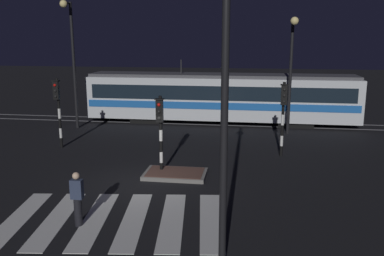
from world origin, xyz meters
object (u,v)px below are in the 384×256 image
object	(u,v)px
traffic_light_median_centre	(160,123)
tram	(221,97)
street_lamp_near_kerb	(224,84)
street_lamp_trackside_left	(71,50)
street_lamp_trackside_right	(291,61)
traffic_light_corner_far_right	(283,108)
traffic_light_corner_far_left	(58,103)
pedestrian_waiting_at_kerb	(77,199)

from	to	relation	value
traffic_light_median_centre	tram	size ratio (longest dim) A/B	0.19
street_lamp_near_kerb	street_lamp_trackside_left	xyz separation A→B (m)	(-10.21, 14.84, 0.20)
street_lamp_near_kerb	tram	world-z (taller)	street_lamp_near_kerb
street_lamp_trackside_right	tram	xyz separation A→B (m)	(-4.18, 2.83, -2.52)
traffic_light_median_centre	street_lamp_trackside_left	xyz separation A→B (m)	(-7.14, 7.77, 2.65)
street_lamp_near_kerb	tram	bearing A→B (deg)	94.55
traffic_light_corner_far_right	street_lamp_near_kerb	world-z (taller)	street_lamp_near_kerb
traffic_light_corner_far_left	pedestrian_waiting_at_kerb	distance (m)	9.73
traffic_light_corner_far_right	street_lamp_near_kerb	size ratio (longest dim) A/B	0.49
pedestrian_waiting_at_kerb	tram	bearing A→B (deg)	79.02
street_lamp_near_kerb	pedestrian_waiting_at_kerb	world-z (taller)	street_lamp_near_kerb
traffic_light_median_centre	traffic_light_corner_far_right	xyz separation A→B (m)	(5.16, 3.33, 0.19)
street_lamp_near_kerb	tram	xyz separation A→B (m)	(-1.42, 17.85, -2.87)
street_lamp_trackside_right	traffic_light_corner_far_left	bearing A→B (deg)	-158.70
traffic_light_median_centre	street_lamp_trackside_left	bearing A→B (deg)	132.62
traffic_light_median_centre	street_lamp_trackside_left	distance (m)	10.88
traffic_light_corner_far_left	pedestrian_waiting_at_kerb	size ratio (longest dim) A/B	2.10
street_lamp_near_kerb	street_lamp_trackside_right	world-z (taller)	street_lamp_near_kerb
traffic_light_median_centre	street_lamp_trackside_right	size ratio (longest dim) A/B	0.49
traffic_light_corner_far_right	street_lamp_trackside_right	size ratio (longest dim) A/B	0.54
street_lamp_near_kerb	tram	size ratio (longest dim) A/B	0.41
traffic_light_corner_far_right	traffic_light_corner_far_left	distance (m)	11.19
street_lamp_near_kerb	pedestrian_waiting_at_kerb	distance (m)	6.18
traffic_light_median_centre	tram	bearing A→B (deg)	81.30
traffic_light_corner_far_right	tram	size ratio (longest dim) A/B	0.20
tram	pedestrian_waiting_at_kerb	bearing A→B (deg)	-100.98
traffic_light_median_centre	street_lamp_near_kerb	size ratio (longest dim) A/B	0.45
traffic_light_median_centre	tram	xyz separation A→B (m)	(1.65, 10.77, -0.42)
traffic_light_corner_far_left	pedestrian_waiting_at_kerb	bearing A→B (deg)	-61.41
traffic_light_median_centre	pedestrian_waiting_at_kerb	size ratio (longest dim) A/B	1.93
street_lamp_near_kerb	traffic_light_corner_far_right	bearing A→B (deg)	78.66
traffic_light_corner_far_left	tram	world-z (taller)	tram
street_lamp_trackside_left	street_lamp_trackside_right	xyz separation A→B (m)	(12.97, 0.18, -0.55)
street_lamp_trackside_left	street_lamp_trackside_right	bearing A→B (deg)	0.79
traffic_light_median_centre	tram	distance (m)	10.91
tram	traffic_light_corner_far_left	bearing A→B (deg)	-135.87
tram	street_lamp_trackside_left	bearing A→B (deg)	-161.12
street_lamp_trackside_left	street_lamp_trackside_right	size ratio (longest dim) A/B	1.15
street_lamp_near_kerb	traffic_light_median_centre	bearing A→B (deg)	113.45
traffic_light_corner_far_right	pedestrian_waiting_at_kerb	distance (m)	10.82
traffic_light_corner_far_left	tram	size ratio (longest dim) A/B	0.20
traffic_light_corner_far_right	street_lamp_trackside_right	bearing A→B (deg)	81.76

